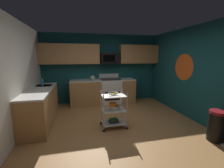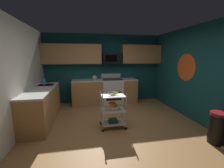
{
  "view_description": "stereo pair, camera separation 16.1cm",
  "coord_description": "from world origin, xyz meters",
  "px_view_note": "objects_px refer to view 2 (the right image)",
  "views": [
    {
      "loc": [
        -0.91,
        -3.4,
        1.77
      ],
      "look_at": [
        -0.04,
        0.43,
        1.05
      ],
      "focal_mm": 24.22,
      "sensor_mm": 36.0,
      "label": 1
    },
    {
      "loc": [
        -0.76,
        -3.43,
        1.77
      ],
      "look_at": [
        -0.04,
        0.43,
        1.05
      ],
      "focal_mm": 24.22,
      "sensor_mm": 36.0,
      "label": 2
    }
  ],
  "objects_px": {
    "oven_range": "(112,91)",
    "mixing_bowl_large": "(114,107)",
    "fruit_bowl": "(113,93)",
    "dish_soap_bottle": "(44,82)",
    "trash_can": "(218,128)",
    "microwave": "(112,58)",
    "rolling_cart": "(113,110)",
    "book_stack": "(113,121)",
    "kettle": "(95,78)",
    "mixing_bowl_small": "(112,104)"
  },
  "relations": [
    {
      "from": "fruit_bowl",
      "to": "book_stack",
      "type": "xyz_separation_m",
      "value": [
        0.0,
        0.0,
        -0.71
      ]
    },
    {
      "from": "mixing_bowl_small",
      "to": "dish_soap_bottle",
      "type": "height_order",
      "value": "dish_soap_bottle"
    },
    {
      "from": "oven_range",
      "to": "dish_soap_bottle",
      "type": "distance_m",
      "value": 2.42
    },
    {
      "from": "microwave",
      "to": "trash_can",
      "type": "relative_size",
      "value": 1.06
    },
    {
      "from": "microwave",
      "to": "rolling_cart",
      "type": "xyz_separation_m",
      "value": [
        -0.36,
        -2.12,
        -1.25
      ]
    },
    {
      "from": "mixing_bowl_large",
      "to": "fruit_bowl",
      "type": "bearing_deg",
      "value": -180.0
    },
    {
      "from": "dish_soap_bottle",
      "to": "trash_can",
      "type": "bearing_deg",
      "value": -31.1
    },
    {
      "from": "fruit_bowl",
      "to": "kettle",
      "type": "distance_m",
      "value": 2.04
    },
    {
      "from": "microwave",
      "to": "rolling_cart",
      "type": "bearing_deg",
      "value": -99.62
    },
    {
      "from": "kettle",
      "to": "oven_range",
      "type": "bearing_deg",
      "value": 0.33
    },
    {
      "from": "oven_range",
      "to": "dish_soap_bottle",
      "type": "relative_size",
      "value": 5.5
    },
    {
      "from": "book_stack",
      "to": "trash_can",
      "type": "height_order",
      "value": "trash_can"
    },
    {
      "from": "fruit_bowl",
      "to": "trash_can",
      "type": "bearing_deg",
      "value": -28.95
    },
    {
      "from": "microwave",
      "to": "book_stack",
      "type": "xyz_separation_m",
      "value": [
        -0.36,
        -2.12,
        -1.53
      ]
    },
    {
      "from": "kettle",
      "to": "trash_can",
      "type": "bearing_deg",
      "value": -53.67
    },
    {
      "from": "mixing_bowl_small",
      "to": "book_stack",
      "type": "distance_m",
      "value": 0.45
    },
    {
      "from": "mixing_bowl_large",
      "to": "book_stack",
      "type": "distance_m",
      "value": 0.35
    },
    {
      "from": "oven_range",
      "to": "book_stack",
      "type": "xyz_separation_m",
      "value": [
        -0.36,
        -2.01,
        -0.31
      ]
    },
    {
      "from": "rolling_cart",
      "to": "fruit_bowl",
      "type": "xyz_separation_m",
      "value": [
        0.0,
        -0.0,
        0.42
      ]
    },
    {
      "from": "oven_range",
      "to": "microwave",
      "type": "height_order",
      "value": "microwave"
    },
    {
      "from": "oven_range",
      "to": "trash_can",
      "type": "distance_m",
      "value": 3.51
    },
    {
      "from": "fruit_bowl",
      "to": "dish_soap_bottle",
      "type": "height_order",
      "value": "dish_soap_bottle"
    },
    {
      "from": "book_stack",
      "to": "dish_soap_bottle",
      "type": "xyz_separation_m",
      "value": [
        -1.86,
        1.22,
        0.85
      ]
    },
    {
      "from": "oven_range",
      "to": "mixing_bowl_large",
      "type": "height_order",
      "value": "oven_range"
    },
    {
      "from": "book_stack",
      "to": "dish_soap_bottle",
      "type": "height_order",
      "value": "dish_soap_bottle"
    },
    {
      "from": "rolling_cart",
      "to": "mixing_bowl_large",
      "type": "xyz_separation_m",
      "value": [
        0.04,
        -0.0,
        0.07
      ]
    },
    {
      "from": "book_stack",
      "to": "trash_can",
      "type": "xyz_separation_m",
      "value": [
        1.98,
        -1.09,
        0.16
      ]
    },
    {
      "from": "oven_range",
      "to": "book_stack",
      "type": "bearing_deg",
      "value": -100.12
    },
    {
      "from": "mixing_bowl_small",
      "to": "oven_range",
      "type": "bearing_deg",
      "value": 79.21
    },
    {
      "from": "kettle",
      "to": "dish_soap_bottle",
      "type": "bearing_deg",
      "value": -153.12
    },
    {
      "from": "oven_range",
      "to": "fruit_bowl",
      "type": "distance_m",
      "value": 2.08
    },
    {
      "from": "microwave",
      "to": "kettle",
      "type": "relative_size",
      "value": 2.65
    },
    {
      "from": "mixing_bowl_small",
      "to": "kettle",
      "type": "distance_m",
      "value": 2.09
    },
    {
      "from": "kettle",
      "to": "rolling_cart",
      "type": "bearing_deg",
      "value": -81.35
    },
    {
      "from": "dish_soap_bottle",
      "to": "trash_can",
      "type": "xyz_separation_m",
      "value": [
        3.84,
        -2.31,
        -0.69
      ]
    },
    {
      "from": "oven_range",
      "to": "microwave",
      "type": "bearing_deg",
      "value": 90.26
    },
    {
      "from": "oven_range",
      "to": "kettle",
      "type": "bearing_deg",
      "value": -179.67
    },
    {
      "from": "mixing_bowl_small",
      "to": "trash_can",
      "type": "distance_m",
      "value": 2.29
    },
    {
      "from": "mixing_bowl_small",
      "to": "trash_can",
      "type": "height_order",
      "value": "trash_can"
    },
    {
      "from": "oven_range",
      "to": "rolling_cart",
      "type": "relative_size",
      "value": 1.2
    },
    {
      "from": "rolling_cart",
      "to": "mixing_bowl_small",
      "type": "height_order",
      "value": "rolling_cart"
    },
    {
      "from": "microwave",
      "to": "book_stack",
      "type": "relative_size",
      "value": 2.82
    },
    {
      "from": "rolling_cart",
      "to": "book_stack",
      "type": "bearing_deg",
      "value": -18.43
    },
    {
      "from": "trash_can",
      "to": "mixing_bowl_small",
      "type": "bearing_deg",
      "value": 152.11
    },
    {
      "from": "kettle",
      "to": "dish_soap_bottle",
      "type": "xyz_separation_m",
      "value": [
        -1.56,
        -0.79,
        0.02
      ]
    },
    {
      "from": "oven_range",
      "to": "mixing_bowl_small",
      "type": "bearing_deg",
      "value": -100.79
    },
    {
      "from": "oven_range",
      "to": "mixing_bowl_small",
      "type": "height_order",
      "value": "oven_range"
    },
    {
      "from": "mixing_bowl_large",
      "to": "mixing_bowl_small",
      "type": "height_order",
      "value": "mixing_bowl_small"
    },
    {
      "from": "rolling_cart",
      "to": "book_stack",
      "type": "distance_m",
      "value": 0.28
    },
    {
      "from": "fruit_bowl",
      "to": "trash_can",
      "type": "distance_m",
      "value": 2.32
    }
  ]
}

